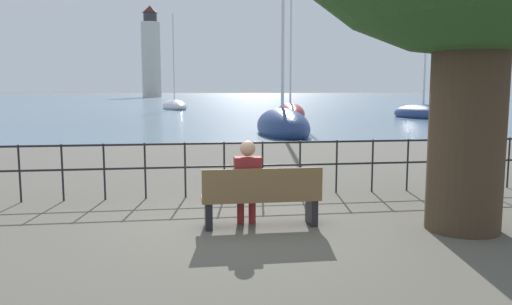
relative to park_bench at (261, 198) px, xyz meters
The scene contains 10 objects.
ground_plane 0.44m from the park_bench, 90.00° to the left, with size 1000.00×1000.00×0.00m, color #605B51.
harbor_water 161.74m from the park_bench, 90.00° to the left, with size 600.00×300.00×0.01m.
park_bench is the anchor object (origin of this frame).
seated_person_left 0.35m from the park_bench, 159.27° to the left, with size 0.39×0.35×1.29m.
promenade_railing 2.25m from the park_bench, 90.00° to the left, with size 12.59×0.04×1.05m.
sailboat_0 46.72m from the park_bench, 92.55° to the left, with size 3.59×8.37×10.35m.
sailboat_1 15.51m from the park_bench, 77.63° to the left, with size 2.17×6.10×8.10m.
sailboat_2 31.27m from the park_bench, 59.19° to the left, with size 3.85×6.25×9.25m.
sailboat_4 29.49m from the park_bench, 77.04° to the left, with size 2.74×7.27×11.05m.
harbor_lighthouse 136.09m from the park_bench, 94.13° to the left, with size 5.19×5.19×24.91m.
Camera 1 is at (-1.11, -7.19, 2.02)m, focal length 35.00 mm.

